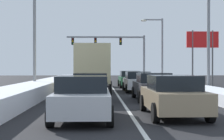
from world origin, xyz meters
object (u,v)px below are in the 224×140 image
object	(u,v)px
traffic_light_gantry	(117,46)
roadside_sign_right	(203,45)
sedan_black_center_lane_second	(91,87)
street_lamp_right_far	(159,44)
street_lamp_left_mid	(39,22)
sedan_charcoal_right_lane_second	(153,86)
sedan_white_right_lane_third	(137,82)
sedan_silver_center_lane_nearest	(83,98)
sedan_tan_right_lane_nearest	(173,96)
sedan_green_right_lane_fourth	(129,79)
street_lamp_right_mid	(204,14)
sedan_red_center_lane_fourth	(93,78)
box_truck_center_lane_third	(93,66)

from	to	relation	value
traffic_light_gantry	roadside_sign_right	size ratio (longest dim) A/B	1.93
sedan_black_center_lane_second	street_lamp_right_far	distance (m)	23.85
street_lamp_left_mid	sedan_charcoal_right_lane_second	bearing A→B (deg)	-42.03
sedan_charcoal_right_lane_second	sedan_white_right_lane_third	bearing A→B (deg)	90.97
sedan_silver_center_lane_nearest	roadside_sign_right	world-z (taller)	roadside_sign_right
sedan_tan_right_lane_nearest	sedan_silver_center_lane_nearest	bearing A→B (deg)	-167.41
sedan_black_center_lane_second	sedan_green_right_lane_fourth	bearing A→B (deg)	76.59
sedan_silver_center_lane_nearest	sedan_black_center_lane_second	xyz separation A→B (m)	(0.12, 6.08, 0.00)
sedan_silver_center_lane_nearest	street_lamp_right_mid	distance (m)	15.22
street_lamp_right_mid	sedan_charcoal_right_lane_second	bearing A→B (deg)	-130.80
sedan_tan_right_lane_nearest	roadside_sign_right	size ratio (longest dim) A/B	0.82
street_lamp_left_mid	roadside_sign_right	size ratio (longest dim) A/B	1.58
sedan_tan_right_lane_nearest	sedan_white_right_lane_third	size ratio (longest dim) A/B	1.00
traffic_light_gantry	roadside_sign_right	bearing A→B (deg)	-58.05
sedan_black_center_lane_second	sedan_tan_right_lane_nearest	bearing A→B (deg)	-59.48
sedan_charcoal_right_lane_second	sedan_black_center_lane_second	bearing A→B (deg)	-165.75
sedan_green_right_lane_fourth	sedan_red_center_lane_fourth	size ratio (longest dim) A/B	1.00
sedan_tan_right_lane_nearest	sedan_green_right_lane_fourth	world-z (taller)	same
sedan_charcoal_right_lane_second	traffic_light_gantry	world-z (taller)	traffic_light_gantry
roadside_sign_right	sedan_green_right_lane_fourth	bearing A→B (deg)	-163.65
sedan_white_right_lane_third	roadside_sign_right	xyz separation A→B (m)	(7.42, 8.20, 3.25)
sedan_charcoal_right_lane_second	sedan_green_right_lane_fourth	world-z (taller)	same
sedan_charcoal_right_lane_second	sedan_silver_center_lane_nearest	size ratio (longest dim) A/B	1.00
sedan_charcoal_right_lane_second	sedan_black_center_lane_second	size ratio (longest dim) A/B	1.00
street_lamp_left_mid	box_truck_center_lane_third	bearing A→B (deg)	-4.72
sedan_white_right_lane_third	sedan_green_right_lane_fourth	xyz separation A→B (m)	(-0.05, 6.01, 0.00)
roadside_sign_right	sedan_white_right_lane_third	bearing A→B (deg)	-132.12
sedan_red_center_lane_fourth	box_truck_center_lane_third	bearing A→B (deg)	-89.14
roadside_sign_right	sedan_tan_right_lane_nearest	bearing A→B (deg)	-109.69
street_lamp_right_mid	street_lamp_left_mid	xyz separation A→B (m)	(-11.78, 1.53, -0.41)
sedan_green_right_lane_fourth	street_lamp_left_mid	bearing A→B (deg)	-139.81
traffic_light_gantry	street_lamp_right_far	bearing A→B (deg)	-52.51
sedan_charcoal_right_lane_second	sedan_green_right_lane_fourth	distance (m)	12.72
sedan_charcoal_right_lane_second	street_lamp_right_far	xyz separation A→B (m)	(4.11, 21.44, 3.84)
sedan_tan_right_lane_nearest	box_truck_center_lane_third	xyz separation A→B (m)	(-3.15, 12.52, 1.14)
sedan_red_center_lane_fourth	traffic_light_gantry	xyz separation A→B (m)	(2.95, 12.82, 3.96)
sedan_charcoal_right_lane_second	sedan_silver_center_lane_nearest	world-z (taller)	same
box_truck_center_lane_third	street_lamp_right_mid	bearing A→B (deg)	-8.73
box_truck_center_lane_third	street_lamp_left_mid	distance (m)	5.15
street_lamp_left_mid	sedan_green_right_lane_fourth	bearing A→B (deg)	40.19
sedan_red_center_lane_fourth	street_lamp_right_far	size ratio (longest dim) A/B	0.59
sedan_silver_center_lane_nearest	sedan_black_center_lane_second	distance (m)	6.08
sedan_tan_right_lane_nearest	sedan_black_center_lane_second	size ratio (longest dim) A/B	1.00
sedan_white_right_lane_third	street_lamp_right_mid	distance (m)	6.80
sedan_charcoal_right_lane_second	sedan_white_right_lane_third	xyz separation A→B (m)	(-0.11, 6.71, 0.00)
sedan_silver_center_lane_nearest	sedan_white_right_lane_third	bearing A→B (deg)	75.95
sedan_charcoal_right_lane_second	street_lamp_left_mid	xyz separation A→B (m)	(-7.36, 6.64, 4.41)
sedan_black_center_lane_second	box_truck_center_lane_third	bearing A→B (deg)	89.99
sedan_white_right_lane_third	traffic_light_gantry	distance (m)	21.22
sedan_green_right_lane_fourth	sedan_charcoal_right_lane_second	bearing A→B (deg)	-89.25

